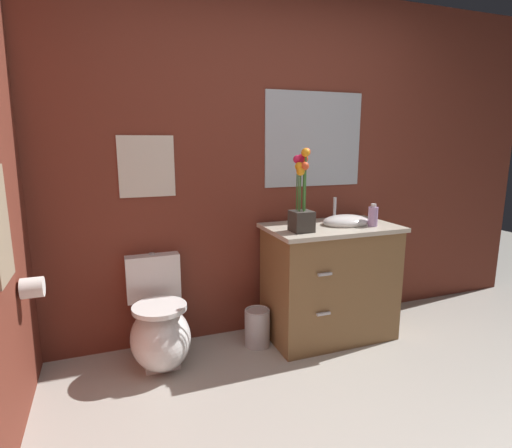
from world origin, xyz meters
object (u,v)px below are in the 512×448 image
wall_mirror (314,140)px  soap_bottle (373,216)px  toilet (159,329)px  toilet_paper_roll (32,288)px  flower_vase (302,200)px  vanity_cabinet (330,280)px  trash_bin (257,327)px  wall_poster (147,167)px

wall_mirror → soap_bottle: bearing=-57.2°
toilet → toilet_paper_roll: bearing=-163.5°
toilet → flower_vase: flower_vase is taller
vanity_cabinet → trash_bin: bearing=176.9°
soap_bottle → trash_bin: bearing=169.8°
wall_poster → toilet_paper_roll: 1.00m
flower_vase → toilet: bearing=172.6°
trash_bin → vanity_cabinet: bearing=-3.1°
toilet → soap_bottle: (1.51, -0.14, 0.67)m
toilet → wall_poster: wall_poster is taller
flower_vase → soap_bottle: 0.57m
toilet → vanity_cabinet: size_ratio=0.67×
flower_vase → soap_bottle: (0.56, -0.02, -0.14)m
vanity_cabinet → soap_bottle: 0.56m
toilet → trash_bin: size_ratio=2.54×
trash_bin → toilet_paper_roll: toilet_paper_roll is taller
trash_bin → wall_mirror: bearing=25.3°
flower_vase → trash_bin: bearing=154.4°
soap_bottle → wall_mirror: wall_mirror is taller
wall_poster → wall_mirror: 1.25m
flower_vase → soap_bottle: flower_vase is taller
vanity_cabinet → toilet_paper_roll: bearing=-174.9°
flower_vase → wall_mirror: 0.63m
soap_bottle → trash_bin: soap_bottle is taller
vanity_cabinet → wall_poster: 1.53m
toilet → toilet_paper_roll: (-0.66, -0.20, 0.44)m
flower_vase → wall_poster: wall_poster is taller
flower_vase → toilet_paper_roll: flower_vase is taller
toilet → wall_poster: size_ratio=1.71×
trash_bin → toilet_paper_roll: (-1.34, -0.20, 0.54)m
flower_vase → trash_bin: (-0.27, 0.13, -0.92)m
vanity_cabinet → toilet: bearing=178.8°
vanity_cabinet → soap_bottle: vanity_cabinet is taller
soap_bottle → wall_poster: wall_poster is taller
vanity_cabinet → toilet_paper_roll: vanity_cabinet is taller
wall_mirror → toilet_paper_roll: wall_mirror is taller
wall_poster → toilet_paper_roll: size_ratio=3.66×
wall_poster → wall_mirror: size_ratio=0.50×
toilet → vanity_cabinet: 1.26m
toilet → soap_bottle: bearing=-5.5°
toilet → flower_vase: bearing=-7.4°
toilet → trash_bin: bearing=0.3°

